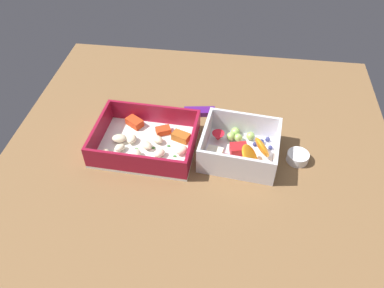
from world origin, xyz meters
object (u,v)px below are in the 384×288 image
(pasta_container, at_px, (146,142))
(paper_cup_liner, at_px, (298,157))
(fruit_bowl, at_px, (241,148))
(candy_bar, at_px, (200,112))

(pasta_container, bearing_deg, paper_cup_liner, 2.90)
(fruit_bowl, bearing_deg, paper_cup_liner, 0.18)
(pasta_container, height_order, candy_bar, pasta_container)
(pasta_container, height_order, paper_cup_liner, pasta_container)
(candy_bar, bearing_deg, paper_cup_liner, -29.45)
(paper_cup_liner, bearing_deg, fruit_bowl, -179.82)
(fruit_bowl, height_order, paper_cup_liner, fruit_bowl)
(candy_bar, height_order, paper_cup_liner, paper_cup_liner)
(candy_bar, distance_m, paper_cup_liner, 0.24)
(pasta_container, xyz_separation_m, fruit_bowl, (0.19, 0.00, 0.01))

